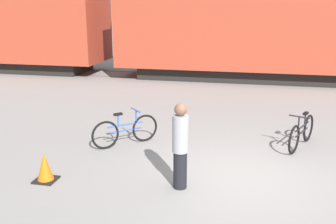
{
  "coord_description": "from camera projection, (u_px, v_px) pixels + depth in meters",
  "views": [
    {
      "loc": [
        0.1,
        -7.07,
        3.22
      ],
      "look_at": [
        -1.54,
        0.37,
        1.1
      ],
      "focal_mm": 42.0,
      "sensor_mm": 36.0,
      "label": 1
    }
  ],
  "objects": [
    {
      "name": "freight_train",
      "position": [
        254.0,
        17.0,
        16.41
      ],
      "size": [
        36.75,
        3.01,
        5.07
      ],
      "color": "black",
      "rests_on": "ground_plane"
    },
    {
      "name": "rail_far",
      "position": [
        251.0,
        76.0,
        17.79
      ],
      "size": [
        48.75,
        0.07,
        0.01
      ],
      "primitive_type": "cube",
      "color": "#4C4238",
      "rests_on": "ground_plane"
    },
    {
      "name": "bicycle_blue",
      "position": [
        126.0,
        131.0,
        9.14
      ],
      "size": [
        1.25,
        1.19,
        0.82
      ],
      "color": "black",
      "rests_on": "ground_plane"
    },
    {
      "name": "person_in_grey",
      "position": [
        180.0,
        146.0,
        6.89
      ],
      "size": [
        0.29,
        0.29,
        1.57
      ],
      "rotation": [
        0.0,
        0.0,
        2.1
      ],
      "color": "black",
      "rests_on": "ground_plane"
    },
    {
      "name": "bicycle_black",
      "position": [
        302.0,
        133.0,
        9.0
      ],
      "size": [
        0.71,
        1.56,
        0.81
      ],
      "color": "black",
      "rests_on": "ground_plane"
    },
    {
      "name": "rail_near",
      "position": [
        251.0,
        82.0,
        16.44
      ],
      "size": [
        48.75,
        0.07,
        0.01
      ],
      "primitive_type": "cube",
      "color": "#4C4238",
      "rests_on": "ground_plane"
    },
    {
      "name": "traffic_cone",
      "position": [
        45.0,
        168.0,
        7.31
      ],
      "size": [
        0.4,
        0.4,
        0.55
      ],
      "color": "black",
      "rests_on": "ground_plane"
    },
    {
      "name": "ground_plane",
      "position": [
        242.0,
        177.0,
        7.53
      ],
      "size": [
        80.0,
        80.0,
        0.0
      ],
      "primitive_type": "plane",
      "color": "gray"
    }
  ]
}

